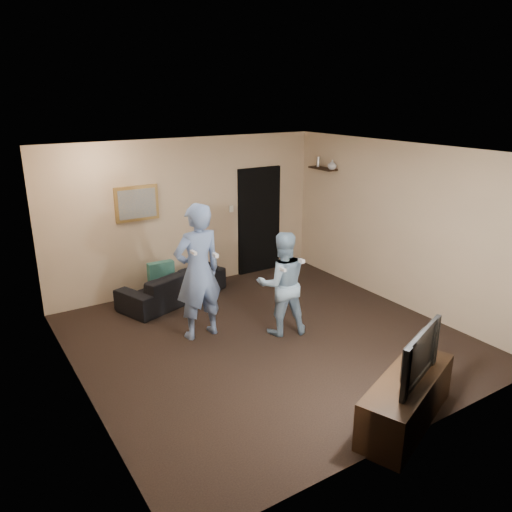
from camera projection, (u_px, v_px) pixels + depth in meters
ground at (267, 339)px, 7.01m from camera, size 5.00×5.00×0.00m
ceiling at (269, 152)px, 6.20m from camera, size 5.00×5.00×0.04m
wall_back at (188, 214)px, 8.61m from camera, size 5.00×0.04×2.60m
wall_front at (418, 320)px, 4.60m from camera, size 5.00×0.04×2.60m
wall_left at (74, 289)px, 5.33m from camera, size 0.04×5.00×2.60m
wall_right at (399, 226)px, 7.88m from camera, size 0.04×5.00×2.60m
sofa at (173, 284)px, 8.29m from camera, size 1.99×1.30×0.54m
throw_pillow at (161, 274)px, 8.13m from camera, size 0.43×0.15×0.43m
painting_frame at (137, 203)px, 8.04m from camera, size 0.72×0.05×0.57m
painting_canvas at (137, 204)px, 8.02m from camera, size 0.62×0.01×0.47m
doorway at (259, 221)px, 9.42m from camera, size 0.90×0.06×2.00m
light_switch at (231, 209)px, 9.03m from camera, size 0.08×0.02×0.12m
wall_shelf at (323, 168)px, 9.06m from camera, size 0.20×0.60×0.03m
shelf_vase at (332, 165)px, 8.82m from camera, size 0.19×0.19×0.17m
shelf_figurine at (318, 162)px, 9.13m from camera, size 0.06×0.06×0.18m
tv_console at (406, 400)px, 5.19m from camera, size 1.59×1.01×0.54m
television at (412, 354)px, 5.02m from camera, size 0.94×0.47×0.56m
wii_player_left at (198, 272)px, 6.83m from camera, size 0.72×0.54×1.92m
wii_player_right at (282, 283)px, 7.00m from camera, size 0.88×0.78×1.50m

